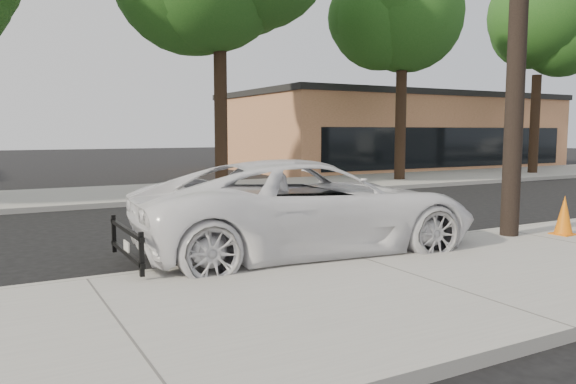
% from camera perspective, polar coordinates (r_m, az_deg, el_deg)
% --- Properties ---
extents(ground, '(120.00, 120.00, 0.00)m').
position_cam_1_polar(ground, '(11.37, -1.21, -4.55)').
color(ground, black).
rests_on(ground, ground).
extents(near_sidewalk, '(90.00, 4.40, 0.15)m').
position_cam_1_polar(near_sidewalk, '(7.89, 13.64, -9.00)').
color(near_sidewalk, gray).
rests_on(near_sidewalk, ground).
extents(far_sidewalk, '(90.00, 5.00, 0.15)m').
position_cam_1_polar(far_sidewalk, '(19.22, -13.06, -0.07)').
color(far_sidewalk, gray).
rests_on(far_sidewalk, ground).
extents(curb_near, '(90.00, 0.12, 0.16)m').
position_cam_1_polar(curb_near, '(9.58, 4.67, -6.15)').
color(curb_near, '#9E9B93').
rests_on(curb_near, ground).
extents(building_main, '(18.00, 10.00, 4.00)m').
position_cam_1_polar(building_main, '(33.45, 10.46, 5.90)').
color(building_main, '#A16843').
rests_on(building_main, ground).
extents(tree_d, '(4.50, 4.35, 8.75)m').
position_cam_1_polar(tree_d, '(23.94, 12.18, 16.28)').
color(tree_d, black).
rests_on(tree_d, far_sidewalk).
extents(tree_e, '(4.80, 4.65, 9.25)m').
position_cam_1_polar(tree_e, '(29.65, 24.64, 14.53)').
color(tree_e, black).
rests_on(tree_e, far_sidewalk).
extents(police_cruiser, '(6.15, 3.28, 1.64)m').
position_cam_1_polar(police_cruiser, '(9.62, 2.04, -1.56)').
color(police_cruiser, white).
rests_on(police_cruiser, ground).
extents(traffic_cone, '(0.40, 0.40, 0.75)m').
position_cam_1_polar(traffic_cone, '(11.96, 26.24, -2.16)').
color(traffic_cone, orange).
rests_on(traffic_cone, near_sidewalk).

